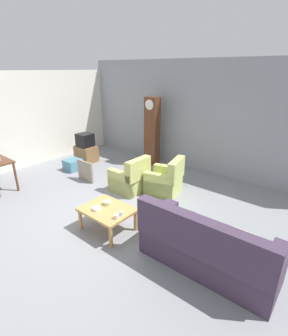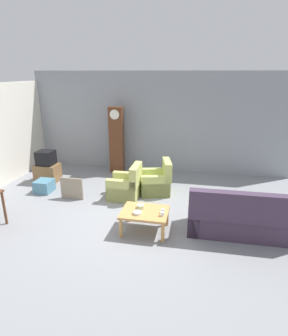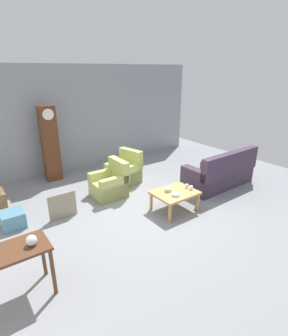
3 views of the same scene
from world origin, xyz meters
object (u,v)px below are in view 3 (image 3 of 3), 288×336
cup_blue_rimmed (187,186)px  bowl_shallow_green (168,190)px  glass_dome_cloche (32,240)px  couch_floral (220,174)px  armchair_olive_far (125,172)px  coffee_table_wood (175,194)px  framed_picture_leaning (63,206)px  cup_white_porcelain (191,188)px  grandfather_clock (50,144)px  armchair_olive_near (110,184)px  bowl_white_stacked (176,195)px  storage_box_blue (13,219)px

cup_blue_rimmed → bowl_shallow_green: (-0.48, 0.11, -0.01)m
bowl_shallow_green → glass_dome_cloche: bearing=-166.9°
couch_floral → armchair_olive_far: (-2.00, 1.74, -0.05)m
coffee_table_wood → framed_picture_leaning: size_ratio=1.60×
cup_white_porcelain → bowl_shallow_green: bearing=154.5°
framed_picture_leaning → cup_blue_rimmed: framed_picture_leaning is taller
grandfather_clock → cup_blue_rimmed: bearing=-59.9°
armchair_olive_near → bowl_shallow_green: bearing=-63.7°
cup_blue_rimmed → bowl_white_stacked: (-0.49, -0.15, -0.02)m
armchair_olive_far → glass_dome_cloche: (-3.13, -2.62, 0.57)m
armchair_olive_far → armchair_olive_near: bearing=-146.8°
storage_box_blue → cup_white_porcelain: 3.87m
bowl_white_stacked → grandfather_clock: bearing=112.7°
coffee_table_wood → cup_blue_rimmed: 0.39m
armchair_olive_near → armchair_olive_far: size_ratio=0.97×
coffee_table_wood → framed_picture_leaning: framed_picture_leaning is taller
glass_dome_cloche → cup_white_porcelain: (3.58, 0.49, -0.37)m
armchair_olive_far → bowl_shallow_green: size_ratio=6.16×
framed_picture_leaning → bowl_white_stacked: framed_picture_leaning is taller
armchair_olive_far → coffee_table_wood: size_ratio=0.99×
armchair_olive_near → framed_picture_leaning: bearing=-165.6°
storage_box_blue → bowl_white_stacked: bowl_white_stacked is taller
grandfather_clock → cup_blue_rimmed: (1.99, -3.44, -0.57)m
couch_floral → framed_picture_leaning: bearing=167.6°
armchair_olive_far → cup_blue_rimmed: bearing=-77.6°
cup_blue_rimmed → couch_floral: bearing=10.0°
armchair_olive_near → grandfather_clock: bearing=112.9°
grandfather_clock → bowl_white_stacked: bearing=-67.3°
framed_picture_leaning → bowl_shallow_green: 2.34m
couch_floral → cup_blue_rimmed: (-1.55, -0.27, 0.15)m
armchair_olive_far → storage_box_blue: bearing=-169.6°
bowl_white_stacked → storage_box_blue: bearing=152.0°
storage_box_blue → glass_dome_cloche: bearing=-91.7°
framed_picture_leaning → glass_dome_cloche: (-1.02, -1.79, 0.59)m
coffee_table_wood → glass_dome_cloche: glass_dome_cloche is taller
cup_blue_rimmed → framed_picture_leaning: bearing=155.3°
cup_white_porcelain → cup_blue_rimmed: 0.13m
bowl_white_stacked → glass_dome_cloche: bearing=-171.5°
bowl_shallow_green → couch_floral: bearing=4.6°
grandfather_clock → bowl_white_stacked: size_ratio=12.63×
cup_white_porcelain → storage_box_blue: bearing=155.9°
bowl_white_stacked → armchair_olive_near: bearing=112.4°
armchair_olive_near → cup_white_porcelain: bearing=-54.1°
framed_picture_leaning → bowl_shallow_green: framed_picture_leaning is taller
couch_floral → armchair_olive_far: bearing=138.9°
armchair_olive_near → bowl_shallow_green: size_ratio=5.98×
armchair_olive_near → armchair_olive_far: bearing=33.2°
couch_floral → grandfather_clock: (-3.55, 3.16, 0.72)m
armchair_olive_far → bowl_shallow_green: (-0.04, -1.90, 0.19)m
framed_picture_leaning → armchair_olive_far: bearing=21.6°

